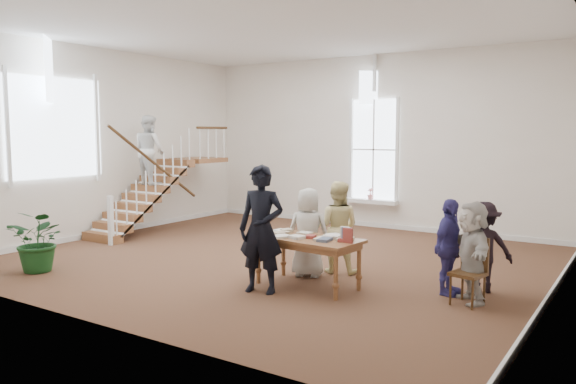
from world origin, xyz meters
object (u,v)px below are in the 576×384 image
Objects in this scene: police_officer at (261,229)px; side_chair at (471,267)px; woman_cluster_b at (483,247)px; person_yellow at (337,227)px; woman_cluster_c at (472,252)px; library_table at (309,242)px; woman_cluster_a at (449,247)px; floor_plant at (40,241)px; elderly_woman at (308,232)px.

side_chair is (2.91, 1.17, -0.45)m from police_officer.
side_chair is at bearing 64.51° from woman_cluster_b.
woman_cluster_c is (2.49, -0.48, -0.07)m from person_yellow.
library_table is 1.20× the size of woman_cluster_c.
woman_cluster_a is 0.45m from woman_cluster_c.
side_chair is at bearing 9.09° from police_officer.
woman_cluster_b is 1.45× the size of side_chair.
floor_plant reaches higher than side_chair.
police_officer is 4.27m from floor_plant.
woman_cluster_b is (2.89, 1.92, -0.29)m from police_officer.
elderly_woman is at bearing -13.52° from woman_cluster_b.
police_officer is at bearing 6.57° from woman_cluster_b.
library_table is 4.90m from floor_plant.
woman_cluster_a reaches higher than side_chair.
person_yellow reaches higher than elderly_woman.
elderly_woman is 1.38× the size of floor_plant.
police_officer is 1.33× the size of woman_cluster_c.
library_table is at bearing 21.37° from floor_plant.
woman_cluster_b reaches higher than library_table.
side_chair is at bearing 163.54° from elderly_woman.
police_officer is at bearing 70.57° from elderly_woman.
woman_cluster_b is at bearing 178.55° from elderly_woman.
woman_cluster_a is at bearing 26.90° from library_table.
floor_plant is at bearing 16.99° from person_yellow.
woman_cluster_c is at bearing -110.62° from woman_cluster_a.
elderly_woman reaches higher than floor_plant.
police_officer reaches higher than library_table.
woman_cluster_a is 1.05× the size of woman_cluster_b.
woman_cluster_a is 0.55m from side_chair.
woman_cluster_b is 0.95× the size of woman_cluster_c.
library_table is at bearing 106.72° from elderly_woman.
police_officer is 1.78× the size of floor_plant.
woman_cluster_c reaches higher than woman_cluster_a.
elderly_woman is (0.10, 1.25, -0.23)m from police_officer.
woman_cluster_b is at bearing 104.31° from side_chair.
woman_cluster_a is at bearing 170.31° from elderly_woman.
elderly_woman is at bearing 126.67° from library_table.
person_yellow is 2.11m from woman_cluster_a.
floor_plant is 1.14× the size of side_chair.
side_chair is (0.02, -0.74, -0.16)m from woman_cluster_b.
person_yellow is 1.10× the size of woman_cluster_a.
woman_cluster_c is (2.89, 1.27, -0.25)m from police_officer.
woman_cluster_b is at bearing 32.51° from library_table.
person_yellow is 1.46× the size of floor_plant.
library_table is at bearing -155.24° from side_chair.
library_table is at bearing 41.87° from police_officer.
police_officer is 1.80m from person_yellow.
person_yellow is 2.50m from woman_cluster_b.
woman_cluster_b reaches higher than side_chair.
elderly_woman is 1.04× the size of woman_cluster_a.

